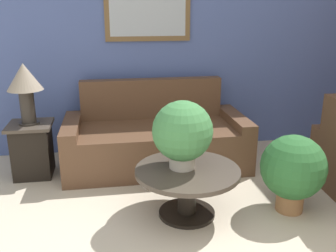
{
  "coord_description": "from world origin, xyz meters",
  "views": [
    {
      "loc": [
        -0.5,
        -1.38,
        1.79
      ],
      "look_at": [
        0.08,
        2.21,
        0.63
      ],
      "focal_mm": 40.0,
      "sensor_mm": 36.0,
      "label": 1
    }
  ],
  "objects_px": {
    "table_lamp": "(25,83)",
    "side_table": "(32,149)",
    "coffee_table": "(187,182)",
    "potted_plant_floor": "(293,169)",
    "couch_main": "(156,140)",
    "potted_plant_on_table": "(182,132)"
  },
  "relations": [
    {
      "from": "couch_main",
      "to": "side_table",
      "type": "height_order",
      "value": "couch_main"
    },
    {
      "from": "table_lamp",
      "to": "couch_main",
      "type": "bearing_deg",
      "value": 3.56
    },
    {
      "from": "coffee_table",
      "to": "potted_plant_floor",
      "type": "xyz_separation_m",
      "value": [
        0.95,
        -0.08,
        0.09
      ]
    },
    {
      "from": "coffee_table",
      "to": "side_table",
      "type": "bearing_deg",
      "value": 143.83
    },
    {
      "from": "table_lamp",
      "to": "side_table",
      "type": "bearing_deg",
      "value": 0.0
    },
    {
      "from": "table_lamp",
      "to": "potted_plant_floor",
      "type": "xyz_separation_m",
      "value": [
        2.45,
        -1.17,
        -0.63
      ]
    },
    {
      "from": "coffee_table",
      "to": "potted_plant_floor",
      "type": "distance_m",
      "value": 0.95
    },
    {
      "from": "potted_plant_on_table",
      "to": "coffee_table",
      "type": "bearing_deg",
      "value": -45.33
    },
    {
      "from": "side_table",
      "to": "potted_plant_on_table",
      "type": "bearing_deg",
      "value": -35.88
    },
    {
      "from": "couch_main",
      "to": "table_lamp",
      "type": "distance_m",
      "value": 1.56
    },
    {
      "from": "potted_plant_on_table",
      "to": "couch_main",
      "type": "bearing_deg",
      "value": 94.36
    },
    {
      "from": "couch_main",
      "to": "potted_plant_on_table",
      "type": "height_order",
      "value": "potted_plant_on_table"
    },
    {
      "from": "coffee_table",
      "to": "potted_plant_floor",
      "type": "bearing_deg",
      "value": -4.57
    },
    {
      "from": "side_table",
      "to": "table_lamp",
      "type": "height_order",
      "value": "table_lamp"
    },
    {
      "from": "couch_main",
      "to": "side_table",
      "type": "xyz_separation_m",
      "value": [
        -1.37,
        -0.09,
        -0.0
      ]
    },
    {
      "from": "potted_plant_floor",
      "to": "couch_main",
      "type": "bearing_deg",
      "value": 130.49
    },
    {
      "from": "side_table",
      "to": "table_lamp",
      "type": "bearing_deg",
      "value": 180.0
    },
    {
      "from": "coffee_table",
      "to": "potted_plant_on_table",
      "type": "height_order",
      "value": "potted_plant_on_table"
    },
    {
      "from": "couch_main",
      "to": "potted_plant_on_table",
      "type": "distance_m",
      "value": 1.24
    },
    {
      "from": "coffee_table",
      "to": "couch_main",
      "type": "bearing_deg",
      "value": 96.15
    },
    {
      "from": "couch_main",
      "to": "side_table",
      "type": "bearing_deg",
      "value": -176.44
    },
    {
      "from": "table_lamp",
      "to": "potted_plant_floor",
      "type": "distance_m",
      "value": 2.79
    }
  ]
}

